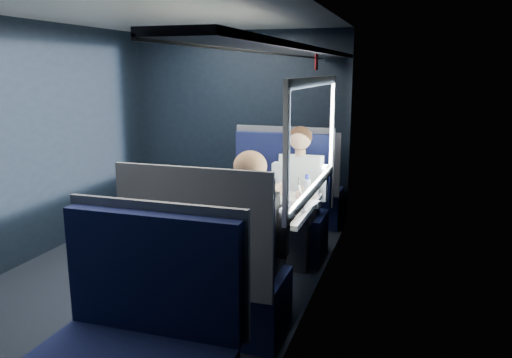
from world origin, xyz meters
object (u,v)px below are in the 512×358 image
(cup, at_px, (316,191))
(table, at_px, (271,214))
(man, at_px, (298,189))
(seat_row_front, at_px, (298,192))
(woman, at_px, (252,233))
(seat_row_back, at_px, (141,352))
(seat_bay_near, at_px, (276,212))
(seat_bay_far, at_px, (211,280))
(laptop, at_px, (294,201))
(bottle_small, at_px, (307,188))

(cup, bearing_deg, table, -126.06)
(man, bearing_deg, table, -95.52)
(seat_row_front, xyz_separation_m, woman, (0.25, -2.50, 0.32))
(man, bearing_deg, cup, -51.58)
(seat_row_back, bearing_deg, seat_bay_near, 90.23)
(seat_bay_far, xyz_separation_m, seat_row_front, (0.00, 2.67, -0.00))
(man, bearing_deg, seat_row_back, -95.72)
(seat_bay_near, height_order, seat_row_front, seat_bay_near)
(seat_bay_far, bearing_deg, seat_row_back, -90.00)
(seat_bay_far, height_order, seat_row_front, seat_bay_far)
(laptop, bearing_deg, cup, 78.21)
(seat_row_front, height_order, bottle_small, seat_row_front)
(woman, bearing_deg, man, 90.00)
(seat_bay_near, relative_size, seat_bay_far, 1.00)
(seat_row_front, bearing_deg, man, -77.17)
(seat_bay_near, height_order, woman, woman)
(bottle_small, bearing_deg, seat_bay_far, -110.14)
(man, bearing_deg, bottle_small, -67.81)
(seat_bay_near, relative_size, seat_row_front, 1.09)
(seat_row_front, bearing_deg, bottle_small, -74.47)
(seat_bay_near, height_order, cup, seat_bay_near)
(seat_bay_near, xyz_separation_m, man, (0.26, -0.17, 0.30))
(seat_row_back, bearing_deg, table, 84.20)
(seat_bay_far, bearing_deg, bottle_small, 69.86)
(seat_row_back, height_order, man, man)
(seat_row_front, bearing_deg, woman, -84.30)
(seat_bay_near, relative_size, laptop, 3.50)
(seat_row_back, distance_m, cup, 2.29)
(seat_bay_near, distance_m, woman, 1.63)
(table, bearing_deg, laptop, -13.69)
(man, xyz_separation_m, cup, (0.23, -0.29, 0.06))
(seat_row_front, height_order, man, man)
(man, bearing_deg, seat_row_front, 102.83)
(laptop, bearing_deg, seat_row_back, -102.41)
(table, relative_size, seat_row_front, 0.86)
(table, relative_size, seat_bay_near, 0.79)
(table, relative_size, man, 0.76)
(man, bearing_deg, laptop, -79.81)
(seat_row_front, bearing_deg, seat_bay_near, -90.68)
(seat_row_back, height_order, laptop, seat_row_back)
(seat_row_front, xyz_separation_m, cup, (0.48, -1.39, 0.37))
(laptop, distance_m, bottle_small, 0.33)
(seat_bay_near, relative_size, cup, 15.78)
(man, height_order, laptop, man)
(man, height_order, woman, same)
(woman, bearing_deg, table, 95.45)
(table, relative_size, bottle_small, 4.62)
(seat_bay_far, xyz_separation_m, bottle_small, (0.42, 1.15, 0.42))
(seat_row_front, distance_m, laptop, 1.93)
(seat_row_front, distance_m, woman, 2.54)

